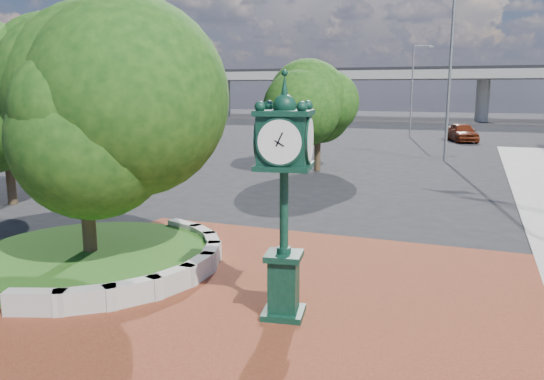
{
  "coord_description": "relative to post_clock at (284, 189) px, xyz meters",
  "views": [
    {
      "loc": [
        4.23,
        -10.8,
        4.58
      ],
      "look_at": [
        -0.46,
        1.5,
        2.06
      ],
      "focal_mm": 35.0,
      "sensor_mm": 36.0,
      "label": 1
    }
  ],
  "objects": [
    {
      "name": "tree_planter",
      "position": [
        -5.85,
        1.27,
        1.06
      ],
      "size": [
        5.2,
        5.2,
        6.33
      ],
      "color": "#38281C",
      "rests_on": "ground"
    },
    {
      "name": "tree_street",
      "position": [
        -4.85,
        19.27,
        0.58
      ],
      "size": [
        4.4,
        4.4,
        5.45
      ],
      "color": "#38281C",
      "rests_on": "ground"
    },
    {
      "name": "overpass",
      "position": [
        -1.06,
        71.27,
        3.88
      ],
      "size": [
        90.0,
        12.0,
        7.5
      ],
      "color": "#9E9B93",
      "rests_on": "ground"
    },
    {
      "name": "planter_wall",
      "position": [
        -3.56,
        1.27,
        -2.39
      ],
      "size": [
        2.96,
        6.77,
        0.54
      ],
      "color": "#9E9B93",
      "rests_on": "ground"
    },
    {
      "name": "tree_northwest",
      "position": [
        -13.85,
        6.27,
        1.46
      ],
      "size": [
        5.6,
        5.6,
        6.93
      ],
      "color": "#38281C",
      "rests_on": "ground"
    },
    {
      "name": "grass_bed",
      "position": [
        -5.85,
        1.27,
        -2.46
      ],
      "size": [
        6.1,
        6.1,
        0.4
      ],
      "primitive_type": "cylinder",
      "color": "#1F4714",
      "rests_on": "ground"
    },
    {
      "name": "street_lamp_far",
      "position": [
        -2.22,
        42.8,
        2.36
      ],
      "size": [
        1.82,
        0.9,
        8.57
      ],
      "color": "slate",
      "rests_on": "ground"
    },
    {
      "name": "plaza",
      "position": [
        -0.85,
        0.27,
        -2.64
      ],
      "size": [
        12.0,
        12.0,
        0.04
      ],
      "primitive_type": "cube",
      "color": "maroon",
      "rests_on": "ground"
    },
    {
      "name": "ground",
      "position": [
        -0.85,
        1.27,
        -2.66
      ],
      "size": [
        200.0,
        200.0,
        0.0
      ],
      "primitive_type": "plane",
      "color": "black",
      "rests_on": "ground"
    },
    {
      "name": "street_lamp_near",
      "position": [
        1.96,
        25.86,
        3.39
      ],
      "size": [
        2.32,
        0.48,
        10.32
      ],
      "color": "slate",
      "rests_on": "ground"
    },
    {
      "name": "post_clock",
      "position": [
        0.0,
        0.0,
        0.0
      ],
      "size": [
        1.14,
        1.14,
        4.85
      ],
      "color": "black",
      "rests_on": "ground"
    },
    {
      "name": "parked_car",
      "position": [
        2.4,
        39.93,
        -1.84
      ],
      "size": [
        3.23,
        5.19,
        1.65
      ],
      "primitive_type": "imported",
      "rotation": [
        0.0,
        0.0,
        0.29
      ],
      "color": "#61210D",
      "rests_on": "ground"
    }
  ]
}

